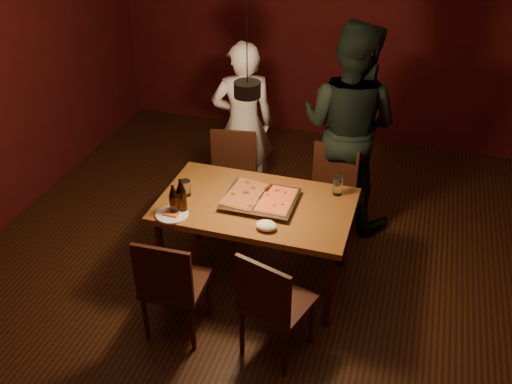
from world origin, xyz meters
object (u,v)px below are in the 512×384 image
(dining_table, at_px, (256,211))
(diner_white, at_px, (243,124))
(plate_slice, at_px, (172,214))
(diner_dark, at_px, (349,127))
(chair_far_right, at_px, (330,188))
(beer_bottle_b, at_px, (181,196))
(pizza_tray, at_px, (260,200))
(beer_bottle_a, at_px, (174,200))
(chair_far_left, at_px, (232,171))
(chair_near_left, at_px, (170,280))
(chair_near_right, at_px, (271,299))
(pendant_lamp, at_px, (247,88))

(dining_table, relative_size, diner_white, 0.93)
(plate_slice, xyz_separation_m, diner_dark, (1.07, 1.46, 0.20))
(chair_far_right, bearing_deg, beer_bottle_b, 59.41)
(plate_slice, bearing_deg, diner_white, 87.82)
(dining_table, height_order, diner_white, diner_white)
(pizza_tray, height_order, diner_dark, diner_dark)
(pizza_tray, height_order, plate_slice, pizza_tray)
(beer_bottle_a, bearing_deg, chair_far_left, 85.98)
(chair_near_left, relative_size, pizza_tray, 0.88)
(chair_near_right, height_order, beer_bottle_b, beer_bottle_b)
(chair_far_right, height_order, pendant_lamp, pendant_lamp)
(chair_near_right, bearing_deg, chair_far_right, 103.39)
(chair_far_left, bearing_deg, chair_far_right, 169.36)
(beer_bottle_a, xyz_separation_m, beer_bottle_b, (0.04, 0.05, 0.02))
(dining_table, height_order, diner_dark, diner_dark)
(chair_near_left, bearing_deg, pendant_lamp, 57.33)
(diner_white, bearing_deg, chair_far_left, 70.11)
(plate_slice, relative_size, pendant_lamp, 0.22)
(dining_table, xyz_separation_m, chair_far_left, (-0.46, 0.76, -0.14))
(chair_far_right, xyz_separation_m, diner_dark, (0.07, 0.38, 0.42))
(dining_table, xyz_separation_m, pizza_tray, (0.03, 0.01, 0.10))
(diner_dark, bearing_deg, plate_slice, 69.68)
(chair_far_right, relative_size, pizza_tray, 0.91)
(chair_far_right, distance_m, chair_near_right, 1.51)
(beer_bottle_b, xyz_separation_m, diner_white, (0.01, 1.46, -0.08))
(beer_bottle_b, xyz_separation_m, pendant_lamp, (0.49, 0.11, 0.87))
(chair_near_right, height_order, pendant_lamp, pendant_lamp)
(chair_near_left, distance_m, chair_near_right, 0.73)
(beer_bottle_a, bearing_deg, chair_near_right, -26.98)
(diner_white, height_order, pendant_lamp, pendant_lamp)
(pizza_tray, bearing_deg, diner_white, 109.26)
(chair_near_left, bearing_deg, chair_near_right, -0.28)
(beer_bottle_b, bearing_deg, chair_near_right, -30.79)
(chair_far_right, relative_size, plate_slice, 2.04)
(diner_white, relative_size, diner_dark, 0.85)
(chair_far_right, distance_m, chair_near_left, 1.75)
(beer_bottle_a, bearing_deg, pendant_lamp, 16.71)
(diner_dark, bearing_deg, chair_far_right, 95.78)
(beer_bottle_a, bearing_deg, dining_table, 31.00)
(pendant_lamp, bearing_deg, beer_bottle_a, -163.29)
(chair_near_right, bearing_deg, plate_slice, 171.96)
(dining_table, bearing_deg, diner_dark, 64.90)
(chair_far_right, relative_size, pendant_lamp, 0.46)
(beer_bottle_b, bearing_deg, chair_far_right, 46.56)
(dining_table, relative_size, pizza_tray, 2.73)
(dining_table, distance_m, chair_far_left, 0.90)
(chair_far_left, xyz_separation_m, plate_slice, (-0.09, -1.10, 0.22))
(chair_near_left, relative_size, beer_bottle_a, 1.94)
(chair_far_left, height_order, plate_slice, chair_far_left)
(chair_near_right, bearing_deg, chair_far_left, 135.33)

